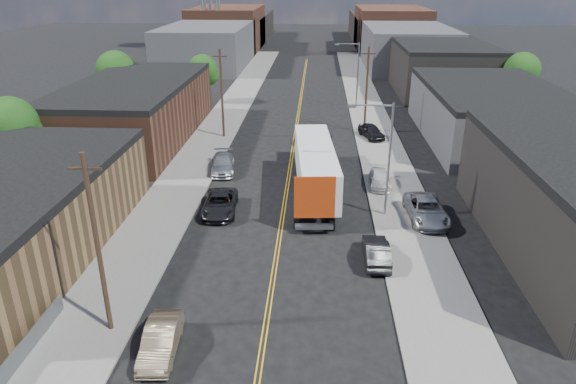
# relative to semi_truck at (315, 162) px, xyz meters

# --- Properties ---
(ground) EXTENTS (260.00, 260.00, 0.00)m
(ground) POSITION_rel_semi_truck_xyz_m (-2.48, 29.95, -2.56)
(ground) COLOR black
(ground) RESTS_ON ground
(centerline) EXTENTS (0.32, 120.00, 0.01)m
(centerline) POSITION_rel_semi_truck_xyz_m (-2.48, 14.95, -2.56)
(centerline) COLOR gold
(centerline) RESTS_ON ground
(sidewalk_left) EXTENTS (5.00, 140.00, 0.15)m
(sidewalk_left) POSITION_rel_semi_truck_xyz_m (-11.98, 14.95, -2.49)
(sidewalk_left) COLOR slate
(sidewalk_left) RESTS_ON ground
(sidewalk_right) EXTENTS (5.00, 140.00, 0.15)m
(sidewalk_right) POSITION_rel_semi_truck_xyz_m (7.02, 14.95, -2.49)
(sidewalk_right) COLOR slate
(sidewalk_right) RESTS_ON ground
(warehouse_tan) EXTENTS (12.00, 22.00, 5.60)m
(warehouse_tan) POSITION_rel_semi_truck_xyz_m (-20.48, -12.05, 0.24)
(warehouse_tan) COLOR brown
(warehouse_tan) RESTS_ON ground
(warehouse_brown) EXTENTS (12.00, 26.00, 6.60)m
(warehouse_brown) POSITION_rel_semi_truck_xyz_m (-20.48, 13.95, 0.74)
(warehouse_brown) COLOR #542F21
(warehouse_brown) RESTS_ON ground
(industrial_right_b) EXTENTS (14.00, 24.00, 6.10)m
(industrial_right_b) POSITION_rel_semi_truck_xyz_m (19.52, 15.95, 0.49)
(industrial_right_b) COLOR #3C3C3F
(industrial_right_b) RESTS_ON ground
(industrial_right_c) EXTENTS (14.00, 22.00, 7.60)m
(industrial_right_c) POSITION_rel_semi_truck_xyz_m (19.52, 41.95, 1.24)
(industrial_right_c) COLOR black
(industrial_right_c) RESTS_ON ground
(skyline_left_a) EXTENTS (16.00, 30.00, 8.00)m
(skyline_left_a) POSITION_rel_semi_truck_xyz_m (-22.48, 64.95, 1.44)
(skyline_left_a) COLOR #3C3C3F
(skyline_left_a) RESTS_ON ground
(skyline_right_a) EXTENTS (16.00, 30.00, 8.00)m
(skyline_right_a) POSITION_rel_semi_truck_xyz_m (17.52, 64.95, 1.44)
(skyline_right_a) COLOR #3C3C3F
(skyline_right_a) RESTS_ON ground
(skyline_left_b) EXTENTS (16.00, 26.00, 10.00)m
(skyline_left_b) POSITION_rel_semi_truck_xyz_m (-22.48, 89.95, 2.44)
(skyline_left_b) COLOR #542F21
(skyline_left_b) RESTS_ON ground
(skyline_right_b) EXTENTS (16.00, 26.00, 10.00)m
(skyline_right_b) POSITION_rel_semi_truck_xyz_m (17.52, 89.95, 2.44)
(skyline_right_b) COLOR #542F21
(skyline_right_b) RESTS_ON ground
(skyline_left_c) EXTENTS (16.00, 40.00, 7.00)m
(skyline_left_c) POSITION_rel_semi_truck_xyz_m (-22.48, 109.95, 0.94)
(skyline_left_c) COLOR black
(skyline_left_c) RESTS_ON ground
(skyline_right_c) EXTENTS (16.00, 40.00, 7.00)m
(skyline_right_c) POSITION_rel_semi_truck_xyz_m (17.52, 109.95, 0.94)
(skyline_right_c) COLOR black
(skyline_right_c) RESTS_ON ground
(streetlight_near) EXTENTS (3.39, 0.25, 9.00)m
(streetlight_near) POSITION_rel_semi_truck_xyz_m (5.12, -5.05, 2.76)
(streetlight_near) COLOR gray
(streetlight_near) RESTS_ON ground
(streetlight_far) EXTENTS (3.39, 0.25, 9.00)m
(streetlight_far) POSITION_rel_semi_truck_xyz_m (5.12, 29.95, 2.76)
(streetlight_far) COLOR gray
(streetlight_far) RESTS_ON ground
(utility_pole_left_near) EXTENTS (1.60, 0.26, 10.00)m
(utility_pole_left_near) POSITION_rel_semi_truck_xyz_m (-10.68, -20.05, 2.58)
(utility_pole_left_near) COLOR black
(utility_pole_left_near) RESTS_ON ground
(utility_pole_left_far) EXTENTS (1.60, 0.26, 10.00)m
(utility_pole_left_far) POSITION_rel_semi_truck_xyz_m (-10.68, 14.95, 2.58)
(utility_pole_left_far) COLOR black
(utility_pole_left_far) RESTS_ON ground
(utility_pole_right) EXTENTS (1.60, 0.26, 10.00)m
(utility_pole_right) POSITION_rel_semi_truck_xyz_m (5.72, 17.95, 2.58)
(utility_pole_right) COLOR black
(utility_pole_right) RESTS_ON ground
(tree_left_near) EXTENTS (4.85, 4.76, 7.91)m
(tree_left_near) POSITION_rel_semi_truck_xyz_m (-26.42, -0.05, 2.61)
(tree_left_near) COLOR black
(tree_left_near) RESTS_ON ground
(tree_left_mid) EXTENTS (5.10, 5.04, 8.37)m
(tree_left_mid) POSITION_rel_semi_truck_xyz_m (-26.42, 24.95, 2.92)
(tree_left_mid) COLOR black
(tree_left_mid) RESTS_ON ground
(tree_left_far) EXTENTS (4.35, 4.20, 6.97)m
(tree_left_far) POSITION_rel_semi_truck_xyz_m (-16.42, 31.95, 2.00)
(tree_left_far) COLOR black
(tree_left_far) RESTS_ON ground
(tree_right_far) EXTENTS (4.85, 4.76, 7.91)m
(tree_right_far) POSITION_rel_semi_truck_xyz_m (27.58, 29.95, 2.61)
(tree_right_far) COLOR black
(tree_right_far) RESTS_ON ground
(semi_truck) EXTENTS (3.98, 17.34, 4.50)m
(semi_truck) POSITION_rel_semi_truck_xyz_m (0.00, 0.00, 0.00)
(semi_truck) COLOR silver
(semi_truck) RESTS_ON ground
(car_left_b) EXTENTS (1.87, 4.57, 1.47)m
(car_left_b) POSITION_rel_semi_truck_xyz_m (-7.48, -21.61, -1.83)
(car_left_b) COLOR #77674E
(car_left_b) RESTS_ON ground
(car_left_c) EXTENTS (2.91, 5.65, 1.53)m
(car_left_c) POSITION_rel_semi_truck_xyz_m (-7.48, -5.17, -1.80)
(car_left_c) COLOR black
(car_left_c) RESTS_ON ground
(car_left_d) EXTENTS (2.87, 5.58, 1.55)m
(car_left_d) POSITION_rel_semi_truck_xyz_m (-8.88, 3.94, -1.79)
(car_left_d) COLOR #A6A9AB
(car_left_d) RESTS_ON ground
(car_right_oncoming) EXTENTS (1.60, 4.52, 1.49)m
(car_right_oncoming) POSITION_rel_semi_truck_xyz_m (4.12, -12.08, -1.82)
(car_right_oncoming) COLOR black
(car_right_oncoming) RESTS_ON ground
(car_right_lot_a) EXTENTS (2.90, 5.97, 1.63)m
(car_right_lot_a) POSITION_rel_semi_truck_xyz_m (8.52, -5.83, -1.60)
(car_right_lot_a) COLOR #9A9D9F
(car_right_lot_a) RESTS_ON sidewalk_right
(car_right_lot_b) EXTENTS (1.89, 4.43, 1.27)m
(car_right_lot_b) POSITION_rel_semi_truck_xyz_m (5.72, 0.82, -1.78)
(car_right_lot_b) COLOR silver
(car_right_lot_b) RESTS_ON sidewalk_right
(car_right_lot_c) EXTENTS (3.16, 4.86, 1.54)m
(car_right_lot_c) POSITION_rel_semi_truck_xyz_m (6.30, 15.38, -1.64)
(car_right_lot_c) COLOR black
(car_right_lot_c) RESTS_ON sidewalk_right
(car_ahead_truck) EXTENTS (2.81, 5.13, 1.36)m
(car_ahead_truck) POSITION_rel_semi_truck_xyz_m (-0.98, 14.01, -1.88)
(car_ahead_truck) COLOR black
(car_ahead_truck) RESTS_ON ground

